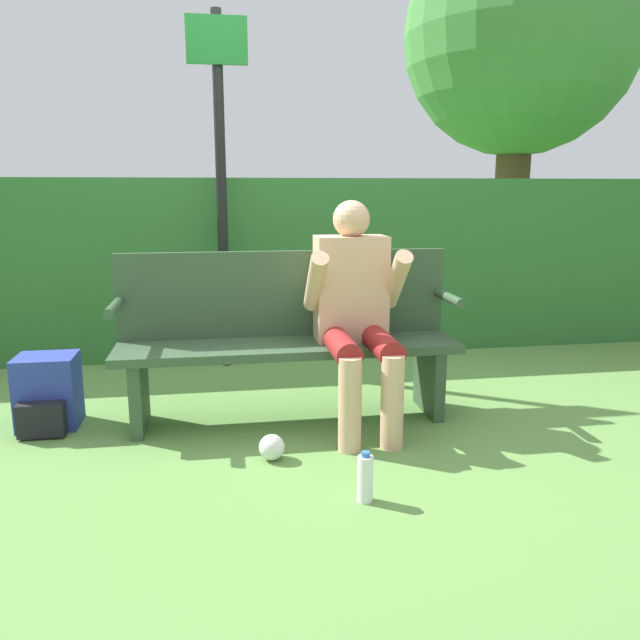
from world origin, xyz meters
The scene contains 9 objects.
ground_plane centered at (0.00, 0.00, 0.00)m, with size 40.00×40.00×0.00m, color #5B8942.
hedge_back centered at (0.00, 1.51, 0.65)m, with size 12.00×0.44×1.30m.
park_bench centered at (0.00, 0.07, 0.46)m, with size 1.80×0.41×0.90m.
person_seated centered at (0.34, -0.08, 0.63)m, with size 0.51×0.66×1.17m.
backpack centered at (-1.26, 0.10, 0.18)m, with size 0.30×0.33×0.38m.
water_bottle centered at (0.19, -0.95, 0.10)m, with size 0.06×0.06×0.21m.
signpost centered at (-0.32, 1.13, 1.36)m, with size 0.39×0.09×2.35m.
tree centered at (2.76, 3.19, 2.71)m, with size 2.38×2.38×3.94m.
litter_crumple centered at (-0.14, -0.50, 0.06)m, with size 0.12×0.12×0.12m.
Camera 1 is at (-0.35, -3.18, 1.23)m, focal length 35.00 mm.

